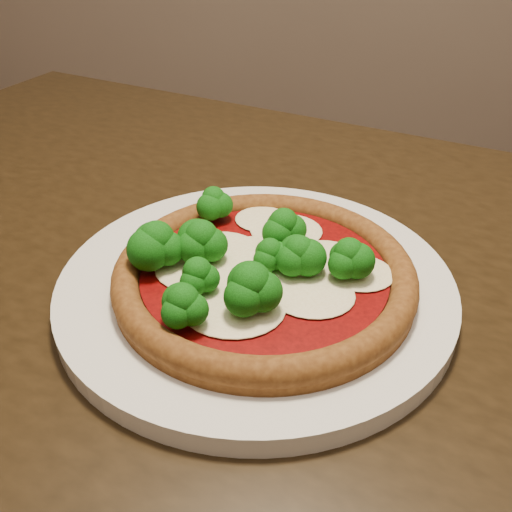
# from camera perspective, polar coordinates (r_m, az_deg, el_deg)

# --- Properties ---
(dining_table) EXTENTS (1.49, 1.13, 0.75)m
(dining_table) POSITION_cam_1_polar(r_m,az_deg,el_deg) (0.59, 3.39, -9.09)
(dining_table) COLOR black
(dining_table) RESTS_ON floor
(plate) EXTENTS (0.34, 0.34, 0.02)m
(plate) POSITION_cam_1_polar(r_m,az_deg,el_deg) (0.50, 0.00, -2.96)
(plate) COLOR silver
(plate) RESTS_ON dining_table
(pizza) EXTENTS (0.25, 0.25, 0.06)m
(pizza) POSITION_cam_1_polar(r_m,az_deg,el_deg) (0.47, 0.28, -1.31)
(pizza) COLOR brown
(pizza) RESTS_ON plate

